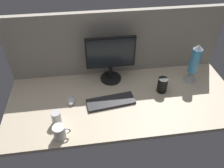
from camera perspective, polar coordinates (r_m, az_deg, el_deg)
The scene contains 9 objects.
ground_plane at distance 177.89cm, azimuth 2.90°, elevation -3.78°, with size 180.00×80.00×3.00cm, color tan.
cubicle_wall_back at distance 190.03cm, azimuth 1.16°, elevation 10.52°, with size 180.00×5.00×55.85cm.
monitor at distance 181.77cm, azimuth -0.35°, elevation 6.86°, with size 40.39×18.00×40.08cm.
keyboard at distance 171.75cm, azimuth -0.31°, elevation -4.53°, with size 37.00×13.00×2.00cm, color #262628.
mouse at distance 174.61cm, azimuth -10.57°, elevation -4.16°, with size 5.60×9.60×3.40cm, color silver.
mug_ceramic_white at distance 151.36cm, azimuth -13.28°, elevation -11.91°, with size 11.44×8.01×9.69cm.
mug_steel at distance 159.95cm, azimuth -14.08°, elevation -8.38°, with size 6.62×6.62×9.84cm.
mug_black_travel at distance 182.70cm, azimuth 12.78°, elevation -0.24°, with size 7.96×7.96×12.63cm.
lava_lamp at distance 196.07cm, azimuth 20.12°, elevation 4.29°, with size 10.68×10.68×34.95cm.
Camera 1 is at (-26.70, -125.74, 121.48)cm, focal length 35.62 mm.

